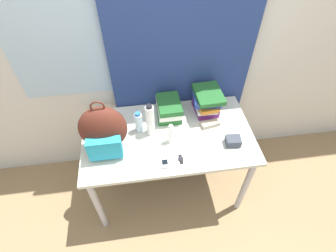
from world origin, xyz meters
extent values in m
plane|color=#8C704C|center=(0.00, 0.00, 0.00)|extent=(12.00, 12.00, 0.00)
cube|color=beige|center=(0.00, 0.81, 1.25)|extent=(6.00, 0.05, 2.50)
cube|color=#9EBCD1|center=(-0.52, 0.79, 1.30)|extent=(1.10, 0.01, 0.80)
cube|color=navy|center=(0.16, 0.76, 1.25)|extent=(1.11, 0.04, 2.50)
cube|color=beige|center=(0.00, 0.36, 0.74)|extent=(1.31, 0.73, 0.03)
cylinder|color=#B2B2B7|center=(-0.60, 0.06, 0.36)|extent=(0.05, 0.05, 0.72)
cylinder|color=#B2B2B7|center=(0.60, 0.06, 0.36)|extent=(0.05, 0.05, 0.72)
cylinder|color=#B2B2B7|center=(-0.60, 0.67, 0.36)|extent=(0.05, 0.05, 0.72)
cylinder|color=#B2B2B7|center=(0.60, 0.67, 0.36)|extent=(0.05, 0.05, 0.72)
ellipsoid|color=#512319|center=(-0.46, 0.32, 0.95)|extent=(0.33, 0.19, 0.38)
cube|color=teal|center=(-0.46, 0.21, 0.87)|extent=(0.23, 0.07, 0.17)
torus|color=#512319|center=(-0.46, 0.32, 1.15)|extent=(0.10, 0.01, 0.10)
cube|color=#1E5623|center=(0.04, 0.58, 0.78)|extent=(0.20, 0.26, 0.06)
cube|color=silver|center=(0.03, 0.59, 0.83)|extent=(0.18, 0.27, 0.05)
cube|color=#1E5623|center=(0.04, 0.58, 0.88)|extent=(0.18, 0.26, 0.04)
cube|color=#6B2370|center=(0.35, 0.59, 0.78)|extent=(0.19, 0.23, 0.06)
cube|color=silver|center=(0.34, 0.58, 0.83)|extent=(0.17, 0.23, 0.03)
cube|color=orange|center=(0.34, 0.57, 0.86)|extent=(0.17, 0.26, 0.03)
cube|color=navy|center=(0.34, 0.58, 0.90)|extent=(0.22, 0.23, 0.05)
cube|color=#1E5623|center=(0.35, 0.57, 0.95)|extent=(0.22, 0.28, 0.04)
cylinder|color=silver|center=(-0.21, 0.44, 0.84)|extent=(0.06, 0.06, 0.17)
cylinder|color=#286BB7|center=(-0.21, 0.44, 0.93)|extent=(0.04, 0.04, 0.02)
cylinder|color=white|center=(-0.13, 0.41, 0.89)|extent=(0.07, 0.07, 0.26)
cylinder|color=black|center=(-0.13, 0.41, 1.03)|extent=(0.04, 0.04, 0.02)
cylinder|color=white|center=(0.01, 0.30, 0.83)|extent=(0.04, 0.04, 0.15)
cylinder|color=white|center=(0.01, 0.30, 0.92)|extent=(0.03, 0.03, 0.02)
cube|color=#B7BCC6|center=(-0.06, 0.11, 0.76)|extent=(0.06, 0.09, 0.02)
cube|color=black|center=(-0.06, 0.11, 0.77)|extent=(0.04, 0.04, 0.00)
cube|color=gray|center=(0.35, 0.41, 0.77)|extent=(0.16, 0.08, 0.04)
cube|color=#383D47|center=(0.46, 0.21, 0.79)|extent=(0.12, 0.10, 0.06)
cube|color=black|center=(0.06, 0.12, 0.76)|extent=(0.02, 0.08, 0.00)
cylinder|color=#232328|center=(0.06, 0.12, 0.76)|extent=(0.04, 0.04, 0.01)
camera|label=1|loc=(-0.18, -0.93, 2.29)|focal=28.00mm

